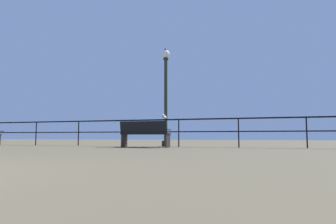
% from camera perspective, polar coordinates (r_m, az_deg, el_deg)
% --- Properties ---
extents(pier_railing, '(19.36, 0.05, 1.03)m').
position_cam_1_polar(pier_railing, '(10.53, -3.43, -2.97)').
color(pier_railing, black).
rests_on(pier_railing, ground_plane).
extents(bench_near_left, '(1.74, 0.67, 0.91)m').
position_cam_1_polar(bench_near_left, '(9.71, -4.86, -4.24)').
color(bench_near_left, black).
rests_on(bench_near_left, ground_plane).
extents(lamppost_center, '(0.32, 0.32, 3.87)m').
position_cam_1_polar(lamppost_center, '(10.74, -0.46, 4.19)').
color(lamppost_center, '#232D1D').
rests_on(lamppost_center, ground_plane).
extents(seagull_on_rail, '(0.17, 0.40, 0.19)m').
position_cam_1_polar(seagull_on_rail, '(10.36, -0.81, -1.01)').
color(seagull_on_rail, white).
rests_on(seagull_on_rail, pier_railing).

